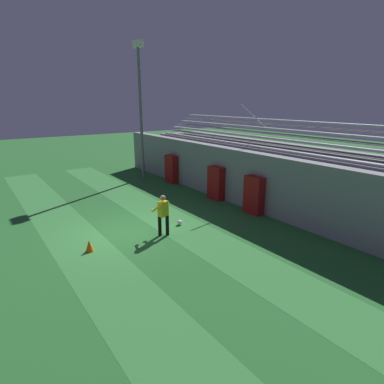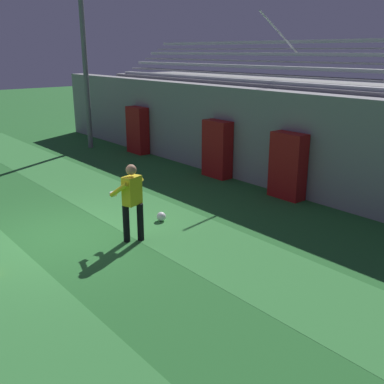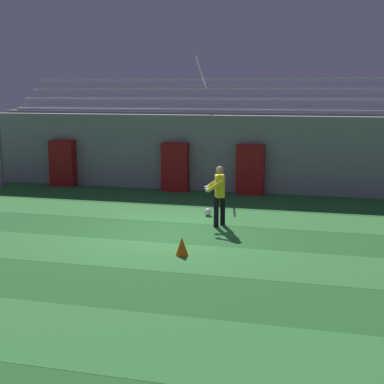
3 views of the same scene
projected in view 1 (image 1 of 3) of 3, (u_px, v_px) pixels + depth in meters
ground_plane at (125, 232)px, 13.11m from camera, size 80.00×80.00×0.00m
turf_stripe_mid at (78, 243)px, 12.06m from camera, size 28.00×2.05×0.01m
turf_stripe_far at (171, 221)px, 14.34m from camera, size 28.00×2.05×0.01m
back_wall at (242, 178)px, 16.34m from camera, size 24.00×0.60×2.80m
padding_pillar_gate_left at (216, 183)px, 17.27m from camera, size 0.99×0.44×1.79m
padding_pillar_gate_right at (254, 195)px, 15.07m from camera, size 0.99×0.44×1.79m
padding_pillar_far_left at (171, 169)px, 20.86m from camera, size 0.99×0.44×1.79m
bleacher_stand at (269, 171)px, 17.42m from camera, size 18.00×3.35×5.03m
floodlight_pole at (140, 96)px, 20.75m from camera, size 0.90×0.36×8.81m
goalkeeper at (163, 213)px, 12.53m from camera, size 0.63×0.68×1.67m
soccer_ball at (180, 223)px, 13.83m from camera, size 0.22×0.22×0.22m
traffic_cone at (89, 246)px, 11.37m from camera, size 0.30×0.30×0.42m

